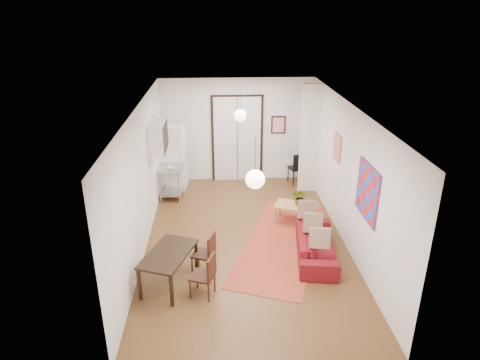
{
  "coord_description": "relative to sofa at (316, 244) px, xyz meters",
  "views": [
    {
      "loc": [
        -0.57,
        -8.01,
        4.75
      ],
      "look_at": [
        -0.1,
        0.38,
        1.25
      ],
      "focal_mm": 32.0,
      "sensor_mm": 36.0,
      "label": 1
    }
  ],
  "objects": [
    {
      "name": "pendant_front",
      "position": [
        -1.37,
        -1.3,
        1.98
      ],
      "size": [
        0.3,
        0.3,
        0.8
      ],
      "color": "white",
      "rests_on": "ceiling"
    },
    {
      "name": "fridge",
      "position": [
        -3.12,
        3.69,
        0.62
      ],
      "size": [
        0.71,
        0.71,
        1.79
      ],
      "primitive_type": "cube",
      "rotation": [
        0.0,
        0.0,
        -0.14
      ],
      "color": "white",
      "rests_on": "floor"
    },
    {
      "name": "floor",
      "position": [
        -1.37,
        0.7,
        -0.27
      ],
      "size": [
        7.0,
        7.0,
        0.0
      ],
      "primitive_type": "plane",
      "color": "brown",
      "rests_on": "ground"
    },
    {
      "name": "black_side_chair",
      "position": [
        0.29,
        3.88,
        0.26
      ],
      "size": [
        0.51,
        0.52,
        0.92
      ],
      "rotation": [
        0.0,
        0.0,
        3.4
      ],
      "color": "black",
      "rests_on": "floor"
    },
    {
      "name": "potted_plant",
      "position": [
        -0.05,
        1.49,
        0.35
      ],
      "size": [
        0.46,
        0.44,
        0.41
      ],
      "primitive_type": "imported",
      "rotation": [
        0.0,
        0.0,
        -0.4
      ],
      "color": "#3F6E31",
      "rests_on": "coffee_table"
    },
    {
      "name": "wall_left",
      "position": [
        -3.47,
        0.7,
        1.18
      ],
      "size": [
        0.02,
        7.0,
        2.9
      ],
      "primitive_type": "cube",
      "color": "white",
      "rests_on": "floor"
    },
    {
      "name": "kilim_rug",
      "position": [
        -0.59,
        0.59,
        -0.27
      ],
      "size": [
        2.68,
        4.13,
        0.01
      ],
      "primitive_type": "cube",
      "rotation": [
        0.0,
        0.0,
        -0.35
      ],
      "color": "#B8442E",
      "rests_on": "floor"
    },
    {
      "name": "stub_partition",
      "position": [
        0.48,
        3.25,
        1.18
      ],
      "size": [
        0.5,
        0.1,
        2.9
      ],
      "primitive_type": "cube",
      "color": "white",
      "rests_on": "floor"
    },
    {
      "name": "double_doors",
      "position": [
        -1.37,
        4.16,
        0.93
      ],
      "size": [
        1.44,
        0.06,
        2.5
      ],
      "primitive_type": "cube",
      "color": "white",
      "rests_on": "wall_back"
    },
    {
      "name": "pendant_back",
      "position": [
        -1.37,
        2.7,
        1.98
      ],
      "size": [
        0.3,
        0.3,
        0.8
      ],
      "color": "white",
      "rests_on": "ceiling"
    },
    {
      "name": "painting_popart",
      "position": [
        0.7,
        -0.55,
        1.38
      ],
      "size": [
        0.05,
        1.0,
        1.0
      ],
      "primitive_type": "cube",
      "color": "red",
      "rests_on": "wall_right"
    },
    {
      "name": "poster_back",
      "position": [
        -0.22,
        4.17,
        1.33
      ],
      "size": [
        0.4,
        0.03,
        0.5
      ],
      "primitive_type": "cube",
      "color": "red",
      "rests_on": "wall_back"
    },
    {
      "name": "kitchen_counter",
      "position": [
        -3.12,
        3.2,
        0.27
      ],
      "size": [
        0.65,
        1.15,
        0.85
      ],
      "rotation": [
        0.0,
        0.0,
        -0.09
      ],
      "color": "#AFB2B4",
      "rests_on": "floor"
    },
    {
      "name": "dining_chair_far",
      "position": [
        -2.25,
        -1.05,
        0.2
      ],
      "size": [
        0.5,
        0.6,
        0.82
      ],
      "rotation": [
        0.0,
        0.0,
        -1.92
      ],
      "color": "#371E11",
      "rests_on": "floor"
    },
    {
      "name": "bowl",
      "position": [
        -3.12,
        2.9,
        0.6
      ],
      "size": [
        0.22,
        0.22,
        0.05
      ],
      "primitive_type": "imported",
      "rotation": [
        0.0,
        0.0,
        -0.09
      ],
      "color": "silver",
      "rests_on": "kitchen_counter"
    },
    {
      "name": "dining_chair_near",
      "position": [
        -2.25,
        -0.35,
        0.2
      ],
      "size": [
        0.5,
        0.6,
        0.82
      ],
      "rotation": [
        0.0,
        0.0,
        -1.92
      ],
      "color": "#371E11",
      "rests_on": "floor"
    },
    {
      "name": "sofa",
      "position": [
        0.0,
        0.0,
        0.0
      ],
      "size": [
        1.96,
        0.99,
        0.55
      ],
      "primitive_type": "imported",
      "rotation": [
        0.0,
        0.0,
        1.43
      ],
      "color": "maroon",
      "rests_on": "floor"
    },
    {
      "name": "wall_back",
      "position": [
        -1.37,
        4.2,
        1.18
      ],
      "size": [
        4.2,
        0.02,
        2.9
      ],
      "primitive_type": "cube",
      "color": "white",
      "rests_on": "floor"
    },
    {
      "name": "print_left",
      "position": [
        -3.44,
        2.7,
        1.68
      ],
      "size": [
        0.03,
        0.44,
        0.54
      ],
      "primitive_type": "cube",
      "color": "#945F3D",
      "rests_on": "wall_left"
    },
    {
      "name": "soap_bottle",
      "position": [
        -3.12,
        3.45,
        0.67
      ],
      "size": [
        0.09,
        0.09,
        0.18
      ],
      "primitive_type": "imported",
      "rotation": [
        0.0,
        0.0,
        -0.09
      ],
      "color": "#53A8B5",
      "rests_on": "kitchen_counter"
    },
    {
      "name": "wall_front",
      "position": [
        -1.37,
        -2.8,
        1.18
      ],
      "size": [
        4.2,
        0.02,
        2.9
      ],
      "primitive_type": "cube",
      "color": "white",
      "rests_on": "floor"
    },
    {
      "name": "painting_abstract",
      "position": [
        0.7,
        1.5,
        1.53
      ],
      "size": [
        0.05,
        0.5,
        0.6
      ],
      "primitive_type": "cube",
      "color": "beige",
      "rests_on": "wall_right"
    },
    {
      "name": "coffee_table",
      "position": [
        -0.15,
        1.49,
        0.09
      ],
      "size": [
        1.07,
        0.85,
        0.42
      ],
      "rotation": [
        0.0,
        0.0,
        -0.4
      ],
      "color": "tan",
      "rests_on": "floor"
    },
    {
      "name": "dining_table",
      "position": [
        -2.85,
        -0.77,
        0.31
      ],
      "size": [
        1.05,
        1.35,
        0.66
      ],
      "rotation": [
        0.0,
        0.0,
        -0.35
      ],
      "color": "black",
      "rests_on": "floor"
    },
    {
      "name": "ceiling",
      "position": [
        -1.37,
        0.7,
        2.63
      ],
      "size": [
        4.2,
        7.0,
        0.02
      ],
      "primitive_type": "cube",
      "color": "white",
      "rests_on": "wall_back"
    },
    {
      "name": "wall_cabinet",
      "position": [
        -3.29,
        2.2,
        1.63
      ],
      "size": [
        0.35,
        1.0,
        0.7
      ],
      "primitive_type": "cube",
      "color": "white",
      "rests_on": "wall_left"
    },
    {
      "name": "wall_right",
      "position": [
        0.73,
        0.7,
        1.18
      ],
      "size": [
        0.02,
        7.0,
        2.9
      ],
      "primitive_type": "cube",
      "color": "white",
      "rests_on": "floor"
    }
  ]
}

